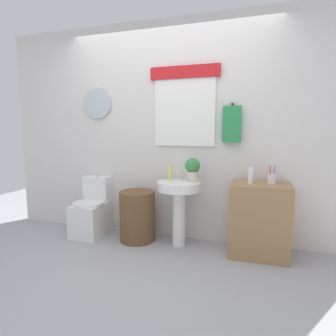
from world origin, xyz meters
TOP-DOWN VIEW (x-y plane):
  - ground_plane at (0.00, 0.00)m, footprint 8.00×8.00m
  - back_wall at (0.00, 1.15)m, footprint 4.40×0.18m
  - toilet at (-0.95, 0.88)m, footprint 0.38×0.51m
  - laundry_hamper at (-0.32, 0.85)m, footprint 0.42×0.42m
  - pedestal_sink at (0.19, 0.85)m, footprint 0.49×0.49m
  - faucet at (0.19, 0.97)m, footprint 0.03×0.03m
  - wooden_cabinet at (1.07, 0.85)m, footprint 0.60×0.44m
  - soap_bottle at (0.07, 0.90)m, footprint 0.05×0.05m
  - potted_plant at (0.33, 0.91)m, footprint 0.17×0.17m
  - lotion_bottle at (0.96, 0.81)m, footprint 0.05×0.05m
  - toothbrush_cup at (1.17, 0.87)m, footprint 0.08×0.08m

SIDE VIEW (x-z plane):
  - ground_plane at x=0.00m, z-range 0.00..0.00m
  - toilet at x=-0.95m, z-range -0.09..0.65m
  - laundry_hamper at x=-0.32m, z-range 0.00..0.60m
  - wooden_cabinet at x=1.07m, z-range 0.00..0.77m
  - pedestal_sink at x=0.19m, z-range 0.18..0.92m
  - faucet at x=0.19m, z-range 0.74..0.84m
  - toothbrush_cup at x=1.17m, z-range 0.73..0.91m
  - soap_bottle at x=0.07m, z-range 0.74..0.93m
  - lotion_bottle at x=0.96m, z-range 0.77..0.95m
  - potted_plant at x=0.33m, z-range 0.75..1.02m
  - back_wall at x=0.00m, z-range 0.01..2.61m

